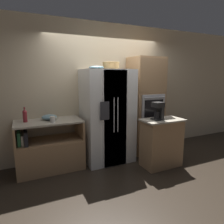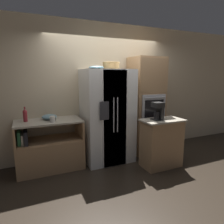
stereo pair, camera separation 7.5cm
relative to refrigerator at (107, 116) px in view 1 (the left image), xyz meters
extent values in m
plane|color=black|center=(0.12, -0.03, -0.92)|extent=(20.00, 20.00, 0.00)
cube|color=beige|center=(0.12, 0.41, 0.48)|extent=(12.00, 0.06, 2.80)
cube|color=#A87F56|center=(-1.13, 0.06, -0.65)|extent=(1.17, 0.64, 0.55)
cube|color=#A87F56|center=(-1.13, 0.06, -0.36)|extent=(1.12, 0.59, 0.02)
cube|color=#A87F56|center=(-1.70, 0.06, -0.20)|extent=(0.04, 0.64, 0.34)
cube|color=#A87F56|center=(-0.57, 0.06, -0.20)|extent=(0.04, 0.64, 0.34)
cube|color=#ADA38E|center=(-1.13, 0.06, -0.02)|extent=(1.17, 0.64, 0.03)
cube|color=#337A4C|center=(-1.64, 0.03, -0.24)|extent=(0.05, 0.35, 0.23)
cube|color=silver|center=(-1.59, 0.03, -0.26)|extent=(0.03, 0.38, 0.18)
cube|color=black|center=(-1.53, 0.03, -0.24)|extent=(0.06, 0.48, 0.24)
cube|color=white|center=(0.00, 0.01, 0.00)|extent=(0.96, 0.74, 1.84)
cube|color=white|center=(-0.01, -0.37, 0.00)|extent=(0.47, 0.02, 1.81)
cube|color=white|center=(0.01, -0.37, 0.00)|extent=(0.47, 0.02, 1.81)
cylinder|color=#B2B2B7|center=(-0.04, -0.40, 0.09)|extent=(0.02, 0.02, 0.64)
cylinder|color=#B2B2B7|center=(0.04, -0.40, 0.09)|extent=(0.02, 0.02, 0.64)
cube|color=#2D2D33|center=(-0.22, -0.38, 0.18)|extent=(0.17, 0.01, 0.33)
cube|color=#A87F56|center=(0.96, 0.09, 0.13)|extent=(0.69, 0.58, 2.11)
cube|color=#ADADB2|center=(0.96, -0.22, 0.16)|extent=(0.56, 0.04, 0.51)
cube|color=black|center=(0.96, -0.24, 0.13)|extent=(0.46, 0.01, 0.36)
cylinder|color=#B2B2B7|center=(0.96, -0.25, 0.36)|extent=(0.50, 0.02, 0.02)
cube|color=#94704C|center=(0.96, -0.20, 0.80)|extent=(0.65, 0.01, 0.70)
cube|color=#A87F56|center=(0.82, -0.70, -0.48)|extent=(0.73, 0.41, 0.89)
cube|color=#ADA38E|center=(0.82, -0.70, -0.02)|extent=(0.79, 0.45, 0.03)
cylinder|color=tan|center=(0.09, 0.01, 0.98)|extent=(0.32, 0.32, 0.13)
torus|color=tan|center=(0.09, 0.01, 1.05)|extent=(0.34, 0.34, 0.03)
ellipsoid|color=#668C99|center=(-0.23, -0.03, 0.95)|extent=(0.29, 0.29, 0.06)
cylinder|color=maroon|center=(-1.51, 0.14, 0.09)|extent=(0.07, 0.07, 0.19)
cone|color=maroon|center=(-1.51, 0.14, 0.21)|extent=(0.07, 0.07, 0.04)
cylinder|color=maroon|center=(-1.51, 0.14, 0.24)|extent=(0.03, 0.03, 0.03)
cylinder|color=silver|center=(-1.08, -0.10, 0.05)|extent=(0.09, 0.09, 0.11)
torus|color=silver|center=(-1.04, -0.10, 0.05)|extent=(0.07, 0.01, 0.07)
ellipsoid|color=#668C99|center=(-1.10, 0.15, 0.05)|extent=(0.27, 0.27, 0.10)
cube|color=black|center=(0.70, -0.70, 0.01)|extent=(0.18, 0.18, 0.02)
cylinder|color=black|center=(0.69, -0.70, 0.09)|extent=(0.11, 0.11, 0.14)
cube|color=black|center=(0.76, -0.70, 0.16)|extent=(0.06, 0.16, 0.33)
cube|color=black|center=(0.70, -0.70, 0.28)|extent=(0.18, 0.18, 0.09)
camera|label=1|loc=(-1.56, -3.61, 0.81)|focal=32.00mm
camera|label=2|loc=(-1.49, -3.64, 0.81)|focal=32.00mm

